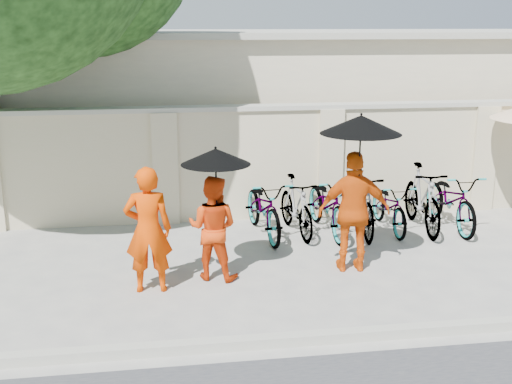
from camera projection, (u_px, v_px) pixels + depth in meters
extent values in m
plane|color=#ABA799|center=(244.00, 286.00, 8.80)|extent=(80.00, 80.00, 0.00)
cube|color=#A4A294|center=(264.00, 341.00, 7.16)|extent=(40.00, 0.16, 0.12)
cube|color=#C3B597|center=(275.00, 164.00, 11.74)|extent=(20.00, 0.30, 2.00)
cube|color=beige|center=(288.00, 105.00, 15.37)|extent=(14.00, 6.00, 3.20)
imported|color=#DD3A00|center=(148.00, 230.00, 8.46)|extent=(0.63, 0.42, 1.72)
imported|color=red|center=(213.00, 228.00, 8.92)|extent=(0.88, 0.79, 1.48)
cylinder|color=black|center=(216.00, 190.00, 8.71)|extent=(0.02, 0.02, 0.93)
cone|color=black|center=(216.00, 156.00, 8.59)|extent=(0.95, 0.95, 0.22)
imported|color=#D74D09|center=(354.00, 212.00, 9.18)|extent=(1.08, 0.55, 1.76)
cylinder|color=black|center=(359.00, 166.00, 8.93)|extent=(0.02, 0.02, 1.16)
cone|color=black|center=(361.00, 124.00, 8.78)|extent=(1.13, 1.13, 0.26)
imported|color=gray|center=(264.00, 207.00, 10.77)|extent=(0.88, 1.97, 1.00)
imported|color=gray|center=(296.00, 206.00, 10.86)|extent=(0.65, 1.69, 0.99)
imported|color=gray|center=(328.00, 204.00, 10.91)|extent=(0.80, 1.98, 1.02)
imported|color=gray|center=(361.00, 202.00, 10.87)|extent=(0.69, 1.89, 1.11)
imported|color=gray|center=(390.00, 206.00, 11.09)|extent=(0.58, 1.64, 0.86)
imported|color=gray|center=(422.00, 198.00, 11.07)|extent=(0.68, 1.92, 1.13)
imported|color=gray|center=(451.00, 200.00, 11.20)|extent=(0.69, 1.95, 1.02)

